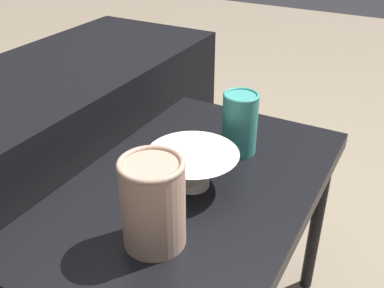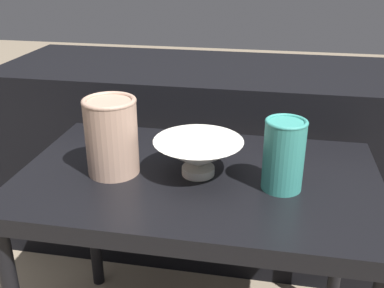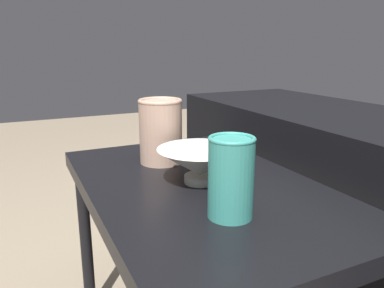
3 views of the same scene
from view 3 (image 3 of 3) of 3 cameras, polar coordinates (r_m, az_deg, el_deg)
The scene contains 5 objects.
table at distance 0.90m, azimuth 1.20°, elevation -9.35°, with size 0.81×0.50×0.55m.
couch_backdrop at distance 1.30m, azimuth 24.46°, elevation -10.69°, with size 1.52×0.50×0.65m.
bowl at distance 0.86m, azimuth 1.62°, elevation -2.91°, with size 0.20×0.20×0.08m.
vase_textured_left at distance 1.01m, azimuth -4.80°, elevation 2.12°, with size 0.12×0.12×0.17m.
vase_colorful_right at distance 0.69m, azimuth 5.96°, elevation -4.92°, with size 0.09×0.09×0.15m.
Camera 3 is at (0.73, -0.37, 0.85)m, focal length 35.00 mm.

